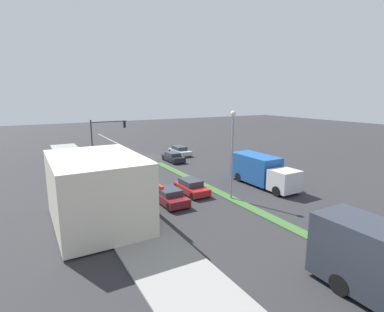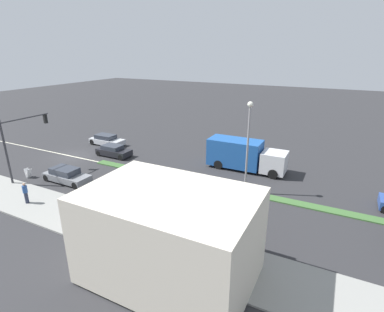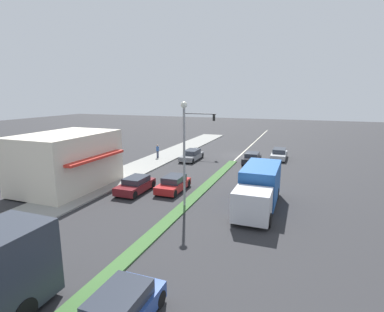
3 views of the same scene
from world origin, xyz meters
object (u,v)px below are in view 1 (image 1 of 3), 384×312
Objects in this scene: delivery_truck at (262,171)px; pedestrian at (85,167)px; hatchback_red at (191,187)px; sedan_silver at (180,151)px; sedan_maroon at (170,196)px; sedan_dark at (173,157)px; traffic_signal_main at (103,134)px; street_lamp at (232,144)px; warning_aframe_sign at (106,161)px; suv_grey at (122,165)px.

pedestrian is at bearing -40.66° from delivery_truck.
sedan_silver is (-7.20, -16.18, 0.02)m from hatchback_red.
sedan_dark is (-7.20, -14.05, -0.02)m from sedan_maroon.
sedan_silver reaches higher than sedan_dark.
pedestrian is 13.21m from hatchback_red.
delivery_truck is (-11.12, 16.78, -2.43)m from traffic_signal_main.
sedan_dark is at bearing -98.01° from street_lamp.
sedan_silver is at bearing -128.62° from sedan_dark.
warning_aframe_sign is 0.22× the size of sedan_maroon.
hatchback_red reaches higher than sedan_maroon.
warning_aframe_sign is 0.22× the size of sedan_dark.
sedan_maroon is 0.88× the size of sedan_silver.
traffic_signal_main is 9.42m from sedan_dark.
sedan_dark is at bearing 51.38° from sedan_silver.
street_lamp is 16.34m from sedan_dark.
delivery_truck is at bearing 170.54° from hatchback_red.
sedan_silver is at bearing -156.28° from suv_grey.
delivery_truck reaches higher than warning_aframe_sign.
warning_aframe_sign is 10.94m from sedan_silver.
sedan_maroon is at bearing 62.86° from sedan_dark.
street_lamp is at bearing 107.65° from warning_aframe_sign.
hatchback_red is at bearing -9.46° from delivery_truck.
street_lamp is 1.91× the size of sedan_dark.
warning_aframe_sign is at bearing -76.52° from suv_grey.
sedan_silver is (-10.93, -0.52, 0.20)m from warning_aframe_sign.
sedan_silver is (-11.12, -0.59, -3.27)m from traffic_signal_main.
sedan_silver is (-10.00, -4.39, 0.03)m from suv_grey.
delivery_truck is at bearing 123.54° from traffic_signal_main.
sedan_silver is at bearing -90.00° from delivery_truck.
traffic_signal_main is 19.56m from street_lamp.
suv_grey is at bearing -90.00° from sedan_maroon.
suv_grey is (-4.33, -0.67, -0.38)m from pedestrian.
traffic_signal_main is 11.61m from sedan_silver.
suv_grey is at bearing -171.16° from pedestrian.
street_lamp reaches higher than warning_aframe_sign.
sedan_dark is at bearing -109.15° from hatchback_red.
warning_aframe_sign is (5.93, -18.63, -4.35)m from street_lamp.
street_lamp reaches higher than pedestrian.
pedestrian is 11.64m from sedan_dark.
sedan_dark is (-4.40, -12.67, -0.02)m from hatchback_red.
street_lamp reaches higher than sedan_maroon.
hatchback_red is 13.41m from sedan_dark.
pedestrian is 0.42× the size of sedan_dark.
suv_grey is 1.14× the size of hatchback_red.
delivery_truck is 1.94× the size of sedan_maroon.
pedestrian is at bearing 7.71° from sedan_dark.
street_lamp is 5.57m from hatchback_red.
sedan_maroon is at bearing 60.33° from sedan_silver.
sedan_silver is (-14.33, -5.07, -0.35)m from pedestrian.
delivery_truck is (-14.33, 12.31, 0.49)m from pedestrian.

